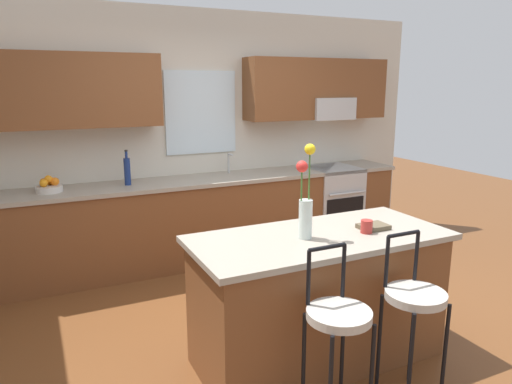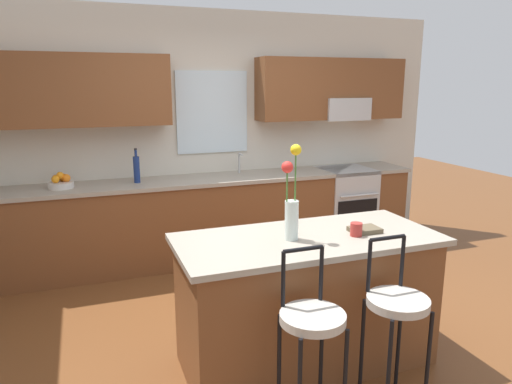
{
  "view_description": "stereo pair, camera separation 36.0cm",
  "coord_description": "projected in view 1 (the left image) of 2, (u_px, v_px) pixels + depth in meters",
  "views": [
    {
      "loc": [
        -1.72,
        -3.03,
        1.92
      ],
      "look_at": [
        -0.01,
        0.55,
        1.0
      ],
      "focal_mm": 33.07,
      "sensor_mm": 36.0,
      "label": 1
    },
    {
      "loc": [
        -1.39,
        -3.17,
        1.92
      ],
      "look_at": [
        -0.01,
        0.55,
        1.0
      ],
      "focal_mm": 33.07,
      "sensor_mm": 36.0,
      "label": 2
    }
  ],
  "objects": [
    {
      "name": "ground_plane",
      "position": [
        286.0,
        326.0,
        3.82
      ],
      "size": [
        14.0,
        14.0,
        0.0
      ],
      "primitive_type": "plane",
      "color": "brown"
    },
    {
      "name": "back_wall_assembly",
      "position": [
        204.0,
        121.0,
        5.23
      ],
      "size": [
        5.6,
        0.5,
        2.7
      ],
      "color": "beige",
      "rests_on": "ground"
    },
    {
      "name": "counter_run",
      "position": [
        212.0,
        218.0,
        5.21
      ],
      "size": [
        4.56,
        0.64,
        0.92
      ],
      "color": "brown",
      "rests_on": "ground"
    },
    {
      "name": "sink_faucet",
      "position": [
        229.0,
        161.0,
        5.31
      ],
      "size": [
        0.02,
        0.13,
        0.23
      ],
      "color": "#B7BABC",
      "rests_on": "counter_run"
    },
    {
      "name": "oven_range",
      "position": [
        331.0,
        204.0,
        5.84
      ],
      "size": [
        0.6,
        0.64,
        0.92
      ],
      "color": "#B7BABC",
      "rests_on": "ground"
    },
    {
      "name": "kitchen_island",
      "position": [
        318.0,
        297.0,
        3.28
      ],
      "size": [
        1.77,
        0.8,
        0.92
      ],
      "color": "brown",
      "rests_on": "ground"
    },
    {
      "name": "bar_stool_near",
      "position": [
        338.0,
        322.0,
        2.59
      ],
      "size": [
        0.36,
        0.36,
        1.04
      ],
      "color": "black",
      "rests_on": "ground"
    },
    {
      "name": "bar_stool_middle",
      "position": [
        414.0,
        303.0,
        2.82
      ],
      "size": [
        0.36,
        0.36,
        1.04
      ],
      "color": "black",
      "rests_on": "ground"
    },
    {
      "name": "flower_vase",
      "position": [
        305.0,
        203.0,
        3.05
      ],
      "size": [
        0.13,
        0.09,
        0.62
      ],
      "color": "silver",
      "rests_on": "kitchen_island"
    },
    {
      "name": "mug_ceramic",
      "position": [
        367.0,
        227.0,
        3.21
      ],
      "size": [
        0.08,
        0.08,
        0.09
      ],
      "primitive_type": "cylinder",
      "color": "#A52D28",
      "rests_on": "kitchen_island"
    },
    {
      "name": "cookbook",
      "position": [
        373.0,
        227.0,
        3.3
      ],
      "size": [
        0.2,
        0.15,
        0.03
      ],
      "primitive_type": "cube",
      "color": "brown",
      "rests_on": "kitchen_island"
    },
    {
      "name": "fruit_bowl_oranges",
      "position": [
        49.0,
        186.0,
        4.42
      ],
      "size": [
        0.24,
        0.24,
        0.16
      ],
      "color": "silver",
      "rests_on": "counter_run"
    },
    {
      "name": "bottle_olive_oil",
      "position": [
        127.0,
        171.0,
        4.7
      ],
      "size": [
        0.06,
        0.06,
        0.35
      ],
      "color": "navy",
      "rests_on": "counter_run"
    }
  ]
}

